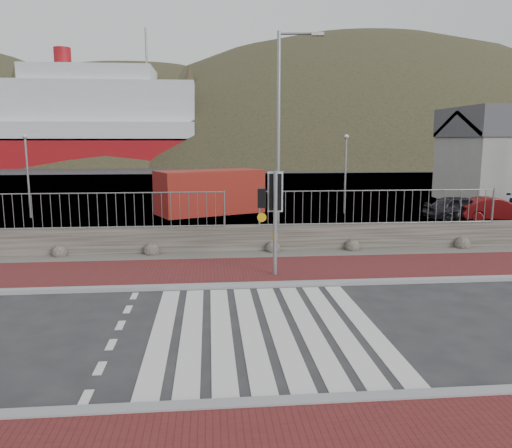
{
  "coord_description": "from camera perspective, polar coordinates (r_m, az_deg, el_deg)",
  "views": [
    {
      "loc": [
        -1.1,
        -9.66,
        3.84
      ],
      "look_at": [
        0.09,
        3.0,
        1.69
      ],
      "focal_mm": 35.0,
      "sensor_mm": 36.0,
      "label": 1
    }
  ],
  "objects": [
    {
      "name": "kerb_far",
      "position": [
        13.26,
        -0.4,
        -7.01
      ],
      "size": [
        40.0,
        0.25,
        0.12
      ],
      "primitive_type": "cube",
      "color": "gray",
      "rests_on": "ground"
    },
    {
      "name": "railing",
      "position": [
        16.96,
        -1.62,
        2.76
      ],
      "size": [
        18.07,
        0.07,
        1.22
      ],
      "color": "gray",
      "rests_on": "stone_wall"
    },
    {
      "name": "gravel_strip",
      "position": [
        16.64,
        -1.45,
        -3.64
      ],
      "size": [
        40.0,
        1.5,
        0.06
      ],
      "primitive_type": "cube",
      "color": "#59544C",
      "rests_on": "ground"
    },
    {
      "name": "kerb_near",
      "position": [
        7.74,
        3.7,
        -19.74
      ],
      "size": [
        40.0,
        0.25,
        0.12
      ],
      "primitive_type": "cube",
      "color": "gray",
      "rests_on": "ground"
    },
    {
      "name": "zebra_crossing",
      "position": [
        10.45,
        1.06,
        -11.92
      ],
      "size": [
        4.62,
        5.6,
        0.01
      ],
      "color": "silver",
      "rests_on": "ground"
    },
    {
      "name": "streetlight",
      "position": [
        17.93,
        2.99,
        10.84
      ],
      "size": [
        1.59,
        0.37,
        7.52
      ],
      "rotation": [
        0.0,
        0.0,
        -0.13
      ],
      "color": "gray",
      "rests_on": "ground"
    },
    {
      "name": "car_b",
      "position": [
        26.4,
        25.59,
        1.54
      ],
      "size": [
        3.51,
        1.42,
        1.13
      ],
      "primitive_type": "imported",
      "rotation": [
        0.0,
        0.0,
        1.5
      ],
      "color": "#5E0D0E",
      "rests_on": "ground"
    },
    {
      "name": "stone_wall",
      "position": [
        17.33,
        -1.64,
        -1.68
      ],
      "size": [
        40.0,
        0.6,
        0.9
      ],
      "primitive_type": "cube",
      "color": "#433E37",
      "rests_on": "ground"
    },
    {
      "name": "car_a",
      "position": [
        25.96,
        22.44,
        1.7
      ],
      "size": [
        3.52,
        1.43,
        1.2
      ],
      "primitive_type": "imported",
      "rotation": [
        0.0,
        0.0,
        1.57
      ],
      "color": "black",
      "rests_on": "ground"
    },
    {
      "name": "quay",
      "position": [
        37.77,
        -3.69,
        3.75
      ],
      "size": [
        120.0,
        40.0,
        0.5
      ],
      "primitive_type": "cube",
      "color": "#4C4C4F",
      "rests_on": "ground"
    },
    {
      "name": "ground",
      "position": [
        10.45,
        1.06,
        -11.96
      ],
      "size": [
        220.0,
        220.0,
        0.0
      ],
      "primitive_type": "plane",
      "color": "#28282B",
      "rests_on": "ground"
    },
    {
      "name": "water",
      "position": [
        72.67,
        -4.53,
        6.55
      ],
      "size": [
        220.0,
        50.0,
        0.05
      ],
      "primitive_type": "cube",
      "color": "#3F4C54",
      "rests_on": "ground"
    },
    {
      "name": "hills_backdrop",
      "position": [
        101.5,
        -0.75,
        -5.76
      ],
      "size": [
        254.0,
        90.0,
        100.0
      ],
      "color": "#2A2D1B",
      "rests_on": "ground"
    },
    {
      "name": "ferry",
      "position": [
        81.07,
        -22.62,
        9.96
      ],
      "size": [
        50.0,
        16.0,
        20.0
      ],
      "color": "maroon",
      "rests_on": "ground"
    },
    {
      "name": "sidewalk_far",
      "position": [
        14.7,
        -0.91,
        -5.38
      ],
      "size": [
        40.0,
        3.0,
        0.08
      ],
      "primitive_type": "cube",
      "color": "maroon",
      "rests_on": "ground"
    },
    {
      "name": "traffic_signal_far",
      "position": [
        13.8,
        2.05,
        2.64
      ],
      "size": [
        0.72,
        0.3,
        3.0
      ],
      "rotation": [
        0.0,
        0.0,
        3.04
      ],
      "color": "gray",
      "rests_on": "ground"
    },
    {
      "name": "shipping_container",
      "position": [
        26.36,
        -5.31,
        3.67
      ],
      "size": [
        5.89,
        4.31,
        2.27
      ],
      "primitive_type": "cube",
      "rotation": [
        0.0,
        0.0,
        0.43
      ],
      "color": "#9D2F11",
      "rests_on": "ground"
    }
  ]
}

